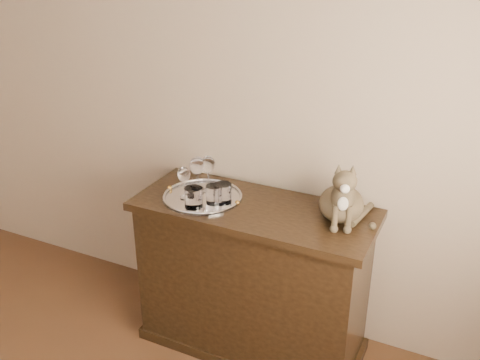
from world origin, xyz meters
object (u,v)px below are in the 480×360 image
object	(u,v)px
wine_glass_a	(198,173)
wine_glass_c	(184,183)
tumbler_a	(214,194)
wine_glass_b	(208,174)
sideboard	(253,279)
wine_glass_d	(197,176)
tumbler_b	(193,197)
tray	(203,198)
cat	(343,188)
tumbler_c	(223,193)

from	to	relation	value
wine_glass_a	wine_glass_c	distance (m)	0.12
wine_glass_a	tumbler_a	distance (m)	0.19
wine_glass_b	sideboard	bearing A→B (deg)	-8.79
tumbler_a	wine_glass_c	bearing A→B (deg)	-174.98
wine_glass_b	wine_glass_c	size ratio (longest dim) A/B	1.16
tumbler_a	wine_glass_d	bearing A→B (deg)	155.11
wine_glass_a	tumbler_b	xyz separation A→B (m)	(0.08, -0.18, -0.04)
wine_glass_b	tumbler_b	bearing A→B (deg)	-83.97
tray	cat	distance (m)	0.71
tumbler_c	tumbler_b	bearing A→B (deg)	-135.49
sideboard	tumbler_a	bearing A→B (deg)	-161.23
cat	tray	bearing A→B (deg)	170.57
wine_glass_d	tray	bearing A→B (deg)	-30.75
sideboard	wine_glass_d	distance (m)	0.62
sideboard	tray	world-z (taller)	tray
tray	tumbler_a	world-z (taller)	tumbler_a
sideboard	tumbler_c	distance (m)	0.51
sideboard	wine_glass_b	world-z (taller)	wine_glass_b
wine_glass_a	tumbler_a	xyz separation A→B (m)	(0.15, -0.10, -0.04)
wine_glass_a	wine_glass_b	xyz separation A→B (m)	(0.06, 0.00, 0.01)
tray	tumbler_b	xyz separation A→B (m)	(0.01, -0.11, 0.05)
tray	wine_glass_d	world-z (taller)	wine_glass_d
tumbler_a	wine_glass_a	bearing A→B (deg)	144.96
wine_glass_d	tumbler_c	xyz separation A→B (m)	(0.16, -0.04, -0.05)
tray	cat	world-z (taller)	cat
wine_glass_c	tumbler_b	distance (m)	0.12
wine_glass_c	tumbler_c	xyz separation A→B (m)	(0.19, 0.04, -0.03)
tray	wine_glass_c	bearing A→B (deg)	-147.86
wine_glass_a	cat	xyz separation A→B (m)	(0.75, 0.02, 0.06)
tray	wine_glass_c	distance (m)	0.12
tray	wine_glass_a	distance (m)	0.14
tray	tumbler_b	bearing A→B (deg)	-82.85
tumbler_b	tumbler_c	distance (m)	0.15
tumbler_a	tray	bearing A→B (deg)	158.45
wine_glass_d	tumbler_b	world-z (taller)	wine_glass_d
wine_glass_c	tumbler_a	xyz separation A→B (m)	(0.16, 0.01, -0.04)
tumbler_c	cat	distance (m)	0.58
tray	tumbler_a	xyz separation A→B (m)	(0.08, -0.03, 0.05)
wine_glass_b	tumbler_b	xyz separation A→B (m)	(0.02, -0.19, -0.05)
tray	wine_glass_b	bearing A→B (deg)	94.27
tumbler_c	wine_glass_d	bearing A→B (deg)	167.82
wine_glass_b	tumbler_c	world-z (taller)	wine_glass_b
tumbler_a	cat	size ratio (longest dim) A/B	0.29
tumbler_b	tumbler_a	bearing A→B (deg)	48.87
wine_glass_a	wine_glass_b	world-z (taller)	wine_glass_b
tumbler_a	tumbler_c	world-z (taller)	tumbler_c
tray	wine_glass_c	size ratio (longest dim) A/B	2.39
wine_glass_a	tumbler_b	distance (m)	0.21
sideboard	tumbler_a	distance (m)	0.52
wine_glass_a	tray	bearing A→B (deg)	-47.51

